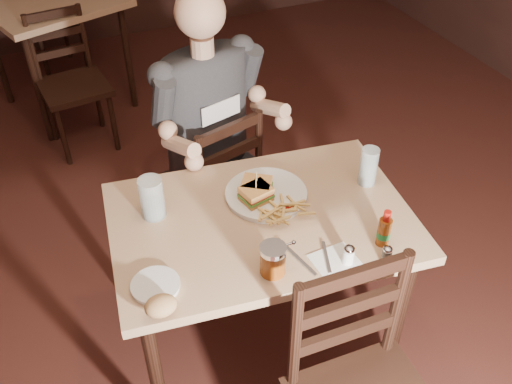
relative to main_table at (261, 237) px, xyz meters
name	(u,v)px	position (x,y,z in m)	size (l,w,h in m)	color
room_shell	(178,83)	(-0.27, -0.07, 0.73)	(7.00, 7.00, 7.00)	black
main_table	(261,237)	(0.00, 0.00, 0.00)	(1.13, 0.83, 0.77)	tan
bg_table	(51,11)	(-0.41, 2.43, 0.01)	(1.01, 1.01, 0.77)	tan
chair_far	(210,183)	(0.03, 0.68, -0.25)	(0.39, 0.43, 0.84)	black
bg_chair_far	(49,18)	(-0.41, 2.98, -0.25)	(0.39, 0.43, 0.85)	black
bg_chair_near	(74,87)	(-0.41, 1.88, -0.26)	(0.39, 0.42, 0.84)	black
diner	(211,99)	(0.04, 0.63, 0.23)	(0.54, 0.42, 0.93)	#333237
dinner_plate	(266,195)	(0.06, 0.10, 0.10)	(0.29, 0.29, 0.02)	white
sandwich_left	(257,184)	(0.03, 0.11, 0.16)	(0.10, 0.09, 0.09)	tan
sandwich_right	(256,191)	(0.01, 0.07, 0.16)	(0.10, 0.08, 0.09)	tan
fries_pile	(282,210)	(0.07, -0.03, 0.13)	(0.24, 0.17, 0.04)	#F3C15E
ketchup_dollop	(290,207)	(0.10, -0.01, 0.12)	(0.04, 0.04, 0.01)	maroon
glass_left	(152,198)	(-0.34, 0.16, 0.17)	(0.08, 0.08, 0.16)	silver
glass_right	(369,166)	(0.44, 0.03, 0.17)	(0.07, 0.07, 0.15)	silver
hot_sauce	(385,228)	(0.32, -0.28, 0.17)	(0.04, 0.04, 0.14)	#78360D
salt_shaker	(348,255)	(0.17, -0.31, 0.13)	(0.04, 0.04, 0.07)	white
pepper_shaker	(387,255)	(0.29, -0.35, 0.13)	(0.03, 0.03, 0.06)	#38332D
syrup_dispenser	(273,260)	(-0.07, -0.25, 0.15)	(0.09, 0.09, 0.11)	#78360D
napkin	(336,262)	(0.14, -0.29, 0.10)	(0.14, 0.13, 0.00)	white
knife	(297,257)	(0.03, -0.22, 0.10)	(0.01, 0.20, 0.00)	silver
fork	(326,257)	(0.12, -0.26, 0.10)	(0.01, 0.14, 0.00)	silver
side_plate	(156,286)	(-0.43, -0.16, 0.10)	(0.15, 0.15, 0.01)	white
bread_roll	(161,306)	(-0.44, -0.27, 0.14)	(0.10, 0.08, 0.06)	tan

